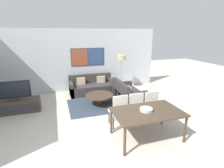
{
  "coord_description": "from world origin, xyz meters",
  "views": [
    {
      "loc": [
        -0.96,
        -2.94,
        2.64
      ],
      "look_at": [
        0.81,
        2.46,
        0.95
      ],
      "focal_mm": 28.0,
      "sensor_mm": 36.0,
      "label": 1
    }
  ],
  "objects_px": {
    "dining_table": "(147,114)",
    "dining_chair_right": "(149,105)",
    "fruit_bowl": "(146,109)",
    "coffee_table": "(99,97)",
    "dining_chair_left": "(119,110)",
    "sofa_side": "(127,94)",
    "floor_lamp": "(122,60)",
    "dining_chair_centre": "(134,107)",
    "sofa_main": "(92,87)",
    "television": "(13,91)",
    "tv_console": "(16,106)"
  },
  "relations": [
    {
      "from": "sofa_side",
      "to": "floor_lamp",
      "type": "distance_m",
      "value": 1.76
    },
    {
      "from": "sofa_main",
      "to": "dining_table",
      "type": "height_order",
      "value": "sofa_main"
    },
    {
      "from": "sofa_side",
      "to": "dining_chair_centre",
      "type": "distance_m",
      "value": 1.83
    },
    {
      "from": "sofa_main",
      "to": "dining_chair_left",
      "type": "height_order",
      "value": "dining_chair_left"
    },
    {
      "from": "sofa_side",
      "to": "dining_table",
      "type": "relative_size",
      "value": 0.89
    },
    {
      "from": "dining_chair_left",
      "to": "dining_chair_centre",
      "type": "xyz_separation_m",
      "value": [
        0.49,
        0.03,
        0.0
      ]
    },
    {
      "from": "dining_chair_left",
      "to": "fruit_bowl",
      "type": "distance_m",
      "value": 0.88
    },
    {
      "from": "dining_chair_right",
      "to": "dining_table",
      "type": "bearing_deg",
      "value": -123.06
    },
    {
      "from": "sofa_side",
      "to": "fruit_bowl",
      "type": "distance_m",
      "value": 2.57
    },
    {
      "from": "coffee_table",
      "to": "dining_chair_left",
      "type": "bearing_deg",
      "value": -85.73
    },
    {
      "from": "sofa_main",
      "to": "dining_chair_right",
      "type": "bearing_deg",
      "value": -70.35
    },
    {
      "from": "tv_console",
      "to": "dining_chair_left",
      "type": "bearing_deg",
      "value": -33.43
    },
    {
      "from": "sofa_main",
      "to": "dining_table",
      "type": "relative_size",
      "value": 1.13
    },
    {
      "from": "coffee_table",
      "to": "dining_chair_left",
      "type": "distance_m",
      "value": 1.75
    },
    {
      "from": "television",
      "to": "coffee_table",
      "type": "distance_m",
      "value": 2.93
    },
    {
      "from": "tv_console",
      "to": "sofa_main",
      "type": "relative_size",
      "value": 0.81
    },
    {
      "from": "floor_lamp",
      "to": "dining_chair_right",
      "type": "bearing_deg",
      "value": -95.01
    },
    {
      "from": "sofa_main",
      "to": "coffee_table",
      "type": "distance_m",
      "value": 1.42
    },
    {
      "from": "television",
      "to": "floor_lamp",
      "type": "distance_m",
      "value": 4.44
    },
    {
      "from": "tv_console",
      "to": "dining_chair_right",
      "type": "distance_m",
      "value": 4.45
    },
    {
      "from": "tv_console",
      "to": "sofa_main",
      "type": "height_order",
      "value": "sofa_main"
    },
    {
      "from": "dining_table",
      "to": "coffee_table",
      "type": "bearing_deg",
      "value": 104.18
    },
    {
      "from": "tv_console",
      "to": "floor_lamp",
      "type": "height_order",
      "value": "floor_lamp"
    },
    {
      "from": "tv_console",
      "to": "television",
      "type": "relative_size",
      "value": 1.46
    },
    {
      "from": "dining_table",
      "to": "dining_chair_right",
      "type": "height_order",
      "value": "dining_chair_right"
    },
    {
      "from": "sofa_side",
      "to": "dining_table",
      "type": "distance_m",
      "value": 2.58
    },
    {
      "from": "dining_chair_centre",
      "to": "dining_chair_right",
      "type": "height_order",
      "value": "same"
    },
    {
      "from": "dining_chair_centre",
      "to": "dining_table",
      "type": "bearing_deg",
      "value": -90.0
    },
    {
      "from": "dining_table",
      "to": "dining_chair_left",
      "type": "relative_size",
      "value": 1.72
    },
    {
      "from": "coffee_table",
      "to": "dining_chair_centre",
      "type": "xyz_separation_m",
      "value": [
        0.62,
        -1.71,
        0.24
      ]
    },
    {
      "from": "floor_lamp",
      "to": "sofa_side",
      "type": "bearing_deg",
      "value": -101.09
    },
    {
      "from": "sofa_main",
      "to": "floor_lamp",
      "type": "xyz_separation_m",
      "value": [
        1.38,
        -0.1,
        1.18
      ]
    },
    {
      "from": "fruit_bowl",
      "to": "coffee_table",
      "type": "bearing_deg",
      "value": 103.83
    },
    {
      "from": "sofa_main",
      "to": "coffee_table",
      "type": "bearing_deg",
      "value": -90.0
    },
    {
      "from": "dining_chair_centre",
      "to": "sofa_side",
      "type": "bearing_deg",
      "value": 73.78
    },
    {
      "from": "sofa_side",
      "to": "floor_lamp",
      "type": "bearing_deg",
      "value": -11.09
    },
    {
      "from": "sofa_main",
      "to": "dining_chair_centre",
      "type": "bearing_deg",
      "value": -78.74
    },
    {
      "from": "dining_table",
      "to": "dining_chair_right",
      "type": "distance_m",
      "value": 0.91
    },
    {
      "from": "tv_console",
      "to": "sofa_side",
      "type": "height_order",
      "value": "sofa_side"
    },
    {
      "from": "sofa_side",
      "to": "floor_lamp",
      "type": "relative_size",
      "value": 0.91
    },
    {
      "from": "television",
      "to": "coffee_table",
      "type": "bearing_deg",
      "value": -5.01
    },
    {
      "from": "sofa_main",
      "to": "fruit_bowl",
      "type": "distance_m",
      "value": 3.93
    },
    {
      "from": "tv_console",
      "to": "television",
      "type": "xyz_separation_m",
      "value": [
        -0.0,
        0.0,
        0.55
      ]
    },
    {
      "from": "dining_chair_left",
      "to": "dining_chair_right",
      "type": "xyz_separation_m",
      "value": [
        0.99,
        0.03,
        0.0
      ]
    },
    {
      "from": "sofa_main",
      "to": "dining_chair_left",
      "type": "xyz_separation_m",
      "value": [
        0.13,
        -3.15,
        0.27
      ]
    },
    {
      "from": "dining_table",
      "to": "fruit_bowl",
      "type": "height_order",
      "value": "fruit_bowl"
    },
    {
      "from": "coffee_table",
      "to": "floor_lamp",
      "type": "height_order",
      "value": "floor_lamp"
    },
    {
      "from": "dining_chair_centre",
      "to": "fruit_bowl",
      "type": "relative_size",
      "value": 3.09
    },
    {
      "from": "dining_table",
      "to": "dining_chair_right",
      "type": "bearing_deg",
      "value": 56.94
    },
    {
      "from": "television",
      "to": "sofa_main",
      "type": "relative_size",
      "value": 0.56
    }
  ]
}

